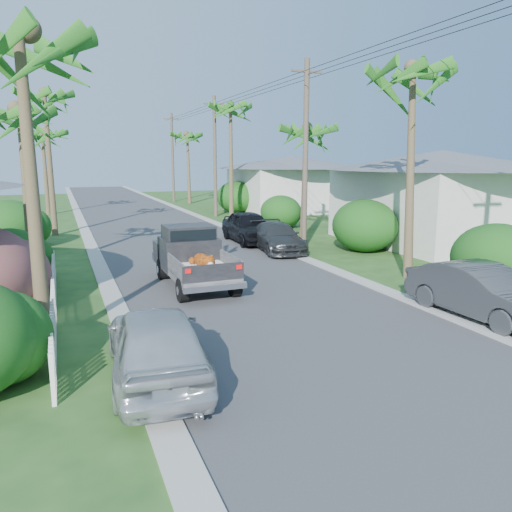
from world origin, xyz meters
name	(u,v)px	position (x,y,z in m)	size (l,w,h in m)	color
ground	(344,358)	(0.00, 0.00, 0.00)	(120.00, 120.00, 0.00)	#23491B
road	(150,224)	(0.00, 25.00, 0.01)	(8.00, 100.00, 0.02)	#38383A
curb_left	(83,227)	(-4.30, 25.00, 0.03)	(0.60, 100.00, 0.06)	#A5A39E
curb_right	(211,221)	(4.30, 25.00, 0.03)	(0.60, 100.00, 0.06)	#A5A39E
pickup_truck	(191,256)	(-1.46, 7.87, 1.01)	(1.98, 5.12, 2.06)	black
parked_car_rn	(482,292)	(5.00, 1.06, 0.74)	(1.57, 4.50, 1.48)	#34373A
parked_car_rm	(277,238)	(3.94, 12.56, 0.67)	(1.87, 4.59, 1.33)	#2A2D2F
parked_car_rf	(249,227)	(3.60, 15.49, 0.82)	(1.94, 4.82, 1.64)	black
parked_car_ln	(156,343)	(-4.08, 0.43, 0.76)	(1.80, 4.47, 1.52)	#B9BDC1
palm_l_a	(19,32)	(-6.20, 3.00, 6.93)	(4.40, 4.40, 8.20)	brown
palm_l_b	(19,110)	(-6.80, 12.00, 6.15)	(4.40, 4.40, 7.40)	brown
palm_l_c	(44,94)	(-6.00, 22.00, 7.91)	(4.40, 4.40, 9.20)	brown
palm_l_d	(42,132)	(-6.50, 34.00, 6.44)	(4.40, 4.40, 7.70)	brown
palm_r_a	(416,70)	(6.30, 6.00, 7.42)	(4.40, 4.40, 8.70)	brown
palm_r_b	(306,128)	(6.60, 15.00, 5.95)	(4.40, 4.40, 7.20)	brown
palm_r_c	(230,106)	(6.20, 26.00, 8.11)	(4.40, 4.40, 9.40)	brown
palm_r_d	(188,134)	(6.50, 40.00, 6.74)	(4.40, 4.40, 8.00)	brown
shrub_l_c	(10,257)	(-7.40, 10.00, 1.00)	(2.40, 2.64, 2.00)	#134514
shrub_l_d	(10,225)	(-8.00, 18.00, 1.20)	(3.20, 3.52, 2.40)	#134514
shrub_r_a	(497,258)	(7.60, 3.00, 1.15)	(2.80, 3.08, 2.30)	#134514
shrub_r_b	(365,226)	(7.80, 11.00, 1.25)	(3.00, 3.30, 2.50)	#134514
shrub_r_c	(281,212)	(7.50, 20.00, 1.05)	(2.60, 2.86, 2.10)	#134514
shrub_r_d	(236,197)	(8.00, 30.00, 1.30)	(3.20, 3.52, 2.60)	#134514
picket_fence	(54,300)	(-6.00, 5.50, 0.50)	(0.10, 11.00, 1.00)	white
house_right_near	(438,200)	(13.00, 12.00, 2.22)	(8.00, 9.00, 4.80)	silver
house_right_far	(291,186)	(13.00, 30.00, 2.12)	(9.00, 8.00, 4.60)	silver
utility_pole_b	(305,154)	(5.60, 13.00, 4.60)	(1.60, 0.26, 9.00)	brown
utility_pole_c	(215,156)	(5.60, 28.00, 4.60)	(1.60, 0.26, 9.00)	brown
utility_pole_d	(173,157)	(5.60, 43.00, 4.60)	(1.60, 0.26, 9.00)	brown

